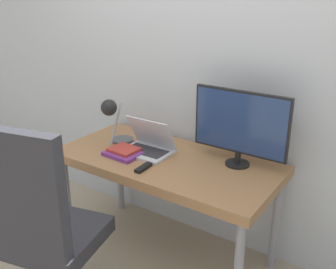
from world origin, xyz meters
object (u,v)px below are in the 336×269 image
Objects in this scene: monitor at (240,125)px; laptop at (148,145)px; office_chair at (41,221)px; desk_lamp at (112,116)px; book_stack at (123,152)px.

laptop is at bearing -164.49° from monitor.
office_chair is at bearing -122.03° from monitor.
office_chair is (-0.62, -0.99, -0.35)m from monitor.
desk_lamp is (-0.26, -0.04, 0.16)m from laptop.
office_chair reaches higher than laptop.
laptop is 0.31m from desk_lamp.
laptop is 0.84m from office_chair.
book_stack is at bearing 93.91° from office_chair.
laptop is 0.17m from book_stack.
laptop is at bearing 86.24° from office_chair.
monitor is 2.50× the size of book_stack.
monitor is (0.56, 0.16, 0.21)m from laptop.
laptop is 0.98× the size of desk_lamp.
monitor is at bearing 57.97° from office_chair.
office_chair is at bearing -86.09° from book_stack.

